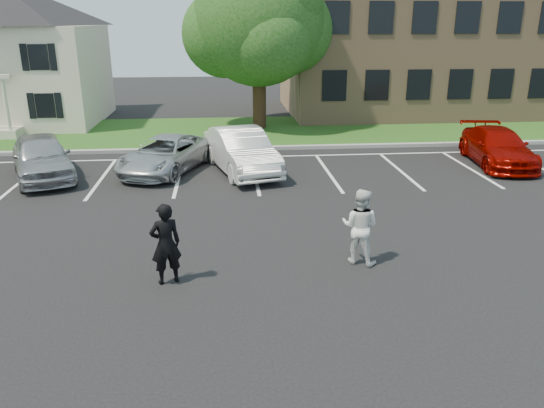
# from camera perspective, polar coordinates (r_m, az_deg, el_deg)

# --- Properties ---
(ground_plane) EXTENTS (90.00, 90.00, 0.00)m
(ground_plane) POSITION_cam_1_polar(r_m,az_deg,el_deg) (12.41, 0.43, -6.98)
(ground_plane) COLOR black
(ground_plane) RESTS_ON ground
(curb) EXTENTS (40.00, 0.30, 0.15)m
(curb) POSITION_cam_1_polar(r_m,az_deg,el_deg) (23.73, -2.47, 6.01)
(curb) COLOR gray
(curb) RESTS_ON ground
(grass_strip) EXTENTS (44.00, 8.00, 0.08)m
(grass_strip) POSITION_cam_1_polar(r_m,az_deg,el_deg) (27.64, -2.91, 7.81)
(grass_strip) COLOR #254017
(grass_strip) RESTS_ON ground
(stall_lines) EXTENTS (34.00, 5.36, 0.01)m
(stall_lines) POSITION_cam_1_polar(r_m,az_deg,el_deg) (20.92, 1.81, 4.02)
(stall_lines) COLOR silver
(stall_lines) RESTS_ON ground
(house) EXTENTS (10.30, 9.22, 7.60)m
(house) POSITION_cam_1_polar(r_m,az_deg,el_deg) (33.29, -27.12, 14.33)
(house) COLOR beige
(house) RESTS_ON ground
(office_building) EXTENTS (22.40, 10.40, 8.30)m
(office_building) POSITION_cam_1_polar(r_m,az_deg,el_deg) (36.39, 20.05, 16.00)
(office_building) COLOR #A57F5C
(office_building) RESTS_ON ground
(tree) EXTENTS (7.80, 7.20, 8.80)m
(tree) POSITION_cam_1_polar(r_m,az_deg,el_deg) (28.23, -1.26, 18.92)
(tree) COLOR black
(tree) RESTS_ON ground
(man_black_suit) EXTENTS (0.78, 0.64, 1.83)m
(man_black_suit) POSITION_cam_1_polar(r_m,az_deg,el_deg) (11.65, -11.38, -4.23)
(man_black_suit) COLOR black
(man_black_suit) RESTS_ON ground
(man_white_shirt) EXTENTS (1.11, 1.04, 1.83)m
(man_white_shirt) POSITION_cam_1_polar(r_m,az_deg,el_deg) (12.54, 9.43, -2.40)
(man_white_shirt) COLOR silver
(man_white_shirt) RESTS_ON ground
(car_silver_west) EXTENTS (3.51, 5.05, 1.60)m
(car_silver_west) POSITION_cam_1_polar(r_m,az_deg,el_deg) (20.94, -23.54, 4.67)
(car_silver_west) COLOR #ABABB0
(car_silver_west) RESTS_ON ground
(car_silver_minivan) EXTENTS (3.81, 5.23, 1.32)m
(car_silver_minivan) POSITION_cam_1_polar(r_m,az_deg,el_deg) (20.53, -11.41, 5.24)
(car_silver_minivan) COLOR #AFB2B6
(car_silver_minivan) RESTS_ON ground
(car_white_sedan) EXTENTS (2.95, 5.22, 1.63)m
(car_white_sedan) POSITION_cam_1_polar(r_m,az_deg,el_deg) (20.07, -3.31, 5.72)
(car_white_sedan) COLOR silver
(car_white_sedan) RESTS_ON ground
(car_red_compact) EXTENTS (2.55, 5.03, 1.40)m
(car_red_compact) POSITION_cam_1_polar(r_m,az_deg,el_deg) (22.99, 23.07, 5.66)
(car_red_compact) COLOR #810500
(car_red_compact) RESTS_ON ground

